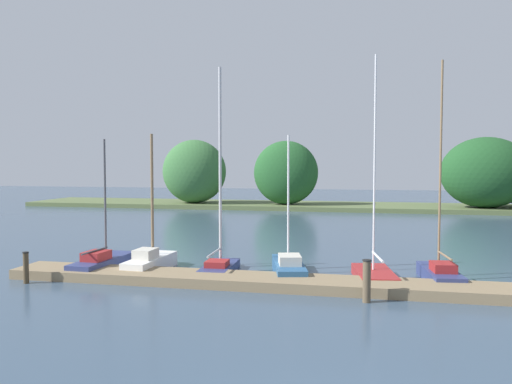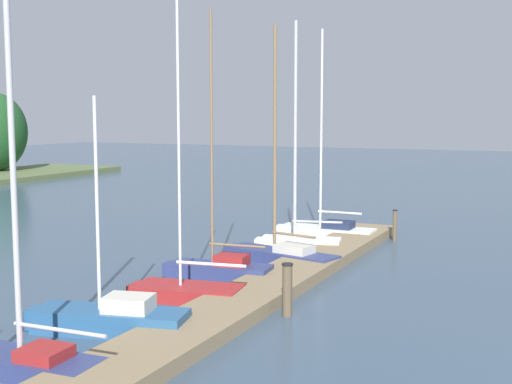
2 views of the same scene
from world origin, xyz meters
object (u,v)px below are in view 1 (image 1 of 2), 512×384
at_px(mooring_piling_0, 26,267).
at_px(sailboat_2, 220,261).
at_px(sailboat_3, 288,267).
at_px(sailboat_5, 439,271).
at_px(sailboat_1, 151,261).
at_px(sailboat_4, 374,272).
at_px(mooring_piling_1, 367,281).
at_px(sailboat_0, 104,262).

bearing_deg(mooring_piling_0, sailboat_2, 26.19).
relative_size(sailboat_3, sailboat_5, 0.67).
bearing_deg(sailboat_3, sailboat_1, 80.27).
distance_m(sailboat_1, sailboat_4, 8.62).
height_order(sailboat_2, sailboat_5, sailboat_2).
height_order(sailboat_2, sailboat_3, sailboat_2).
xyz_separation_m(sailboat_2, mooring_piling_0, (-6.28, -3.09, 0.08)).
relative_size(sailboat_2, mooring_piling_0, 7.05).
bearing_deg(mooring_piling_1, sailboat_4, 85.38).
bearing_deg(sailboat_3, mooring_piling_1, -151.47).
bearing_deg(sailboat_2, mooring_piling_0, 113.47).
bearing_deg(mooring_piling_0, sailboat_1, 39.23).
height_order(sailboat_5, mooring_piling_0, sailboat_5).
relative_size(sailboat_1, mooring_piling_1, 4.11).
relative_size(sailboat_1, sailboat_2, 0.68).
bearing_deg(mooring_piling_1, sailboat_3, 132.06).
xyz_separation_m(sailboat_1, mooring_piling_0, (-3.52, -2.87, 0.15)).
bearing_deg(sailboat_1, sailboat_2, -83.23).
xyz_separation_m(sailboat_0, sailboat_5, (12.83, 0.80, 0.03)).
bearing_deg(mooring_piling_0, sailboat_0, 57.43).
height_order(sailboat_0, sailboat_4, sailboat_4).
bearing_deg(sailboat_5, sailboat_2, 85.18).
bearing_deg(mooring_piling_0, mooring_piling_1, 0.01).
xyz_separation_m(sailboat_4, mooring_piling_1, (-0.25, -3.12, 0.37)).
relative_size(mooring_piling_0, mooring_piling_1, 0.85).
relative_size(sailboat_4, mooring_piling_1, 6.19).
distance_m(sailboat_2, mooring_piling_0, 7.00).
distance_m(sailboat_0, sailboat_1, 1.91).
bearing_deg(mooring_piling_0, sailboat_3, 19.83).
distance_m(sailboat_3, mooring_piling_1, 4.37).
relative_size(sailboat_3, mooring_piling_1, 4.04).
distance_m(sailboat_2, sailboat_5, 8.18).
distance_m(sailboat_0, mooring_piling_0, 3.04).
bearing_deg(sailboat_5, sailboat_0, 86.90).
bearing_deg(sailboat_1, sailboat_3, -83.95).
height_order(sailboat_1, sailboat_5, sailboat_5).
height_order(sailboat_1, sailboat_2, sailboat_2).
bearing_deg(mooring_piling_1, sailboat_0, 166.02).
xyz_separation_m(sailboat_3, mooring_piling_1, (2.92, -3.23, 0.32)).
height_order(sailboat_0, sailboat_1, sailboat_1).
distance_m(sailboat_2, sailboat_4, 5.85).
distance_m(sailboat_0, sailboat_5, 12.85).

